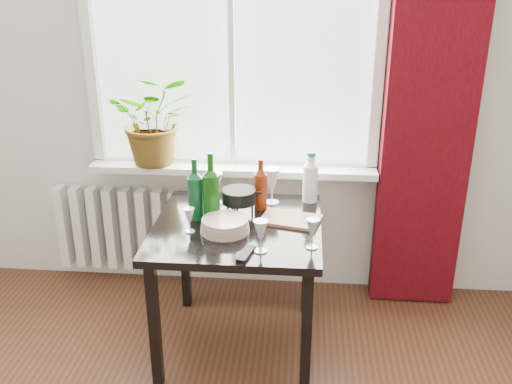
# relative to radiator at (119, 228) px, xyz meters

# --- Properties ---
(window) EXTENTS (1.72, 0.08, 1.62)m
(window) POSITION_rel_radiator_xyz_m (0.75, 0.04, 1.22)
(window) COLOR white
(window) RESTS_ON ground
(windowsill) EXTENTS (1.72, 0.20, 0.04)m
(windowsill) POSITION_rel_radiator_xyz_m (0.75, -0.03, 0.44)
(windowsill) COLOR white
(windowsill) RESTS_ON ground
(curtain) EXTENTS (0.50, 0.12, 2.56)m
(curtain) POSITION_rel_radiator_xyz_m (1.87, -0.06, 0.92)
(curtain) COLOR #39050A
(curtain) RESTS_ON ground
(radiator) EXTENTS (0.80, 0.10, 0.55)m
(radiator) POSITION_rel_radiator_xyz_m (0.00, 0.00, 0.00)
(radiator) COLOR white
(radiator) RESTS_ON ground
(table) EXTENTS (0.85, 0.85, 0.74)m
(table) POSITION_rel_radiator_xyz_m (0.85, -0.63, 0.27)
(table) COLOR black
(table) RESTS_ON ground
(potted_plant) EXTENTS (0.54, 0.48, 0.54)m
(potted_plant) POSITION_rel_radiator_xyz_m (0.29, -0.03, 0.74)
(potted_plant) COLOR #337920
(potted_plant) RESTS_ON windowsill
(wine_bottle_left) EXTENTS (0.09, 0.09, 0.33)m
(wine_bottle_left) POSITION_rel_radiator_xyz_m (0.63, -0.58, 0.53)
(wine_bottle_left) COLOR #0D441F
(wine_bottle_left) RESTS_ON table
(wine_bottle_right) EXTENTS (0.10, 0.10, 0.37)m
(wine_bottle_right) POSITION_rel_radiator_xyz_m (0.71, -0.59, 0.55)
(wine_bottle_right) COLOR #0E440D
(wine_bottle_right) RESTS_ON table
(bottle_amber) EXTENTS (0.09, 0.09, 0.29)m
(bottle_amber) POSITION_rel_radiator_xyz_m (0.95, -0.42, 0.50)
(bottle_amber) COLOR maroon
(bottle_amber) RESTS_ON table
(cleaning_bottle) EXTENTS (0.10, 0.10, 0.29)m
(cleaning_bottle) POSITION_rel_radiator_xyz_m (1.22, -0.29, 0.51)
(cleaning_bottle) COLOR white
(cleaning_bottle) RESTS_ON table
(wineglass_front_right) EXTENTS (0.08, 0.08, 0.16)m
(wineglass_front_right) POSITION_rel_radiator_xyz_m (0.99, -0.91, 0.44)
(wineglass_front_right) COLOR silver
(wineglass_front_right) RESTS_ON table
(wineglass_far_right) EXTENTS (0.07, 0.07, 0.15)m
(wineglass_far_right) POSITION_rel_radiator_xyz_m (1.23, -0.86, 0.43)
(wineglass_far_right) COLOR #B0B7BD
(wineglass_far_right) RESTS_ON table
(wineglass_back_center) EXTENTS (0.12, 0.12, 0.21)m
(wineglass_back_center) POSITION_rel_radiator_xyz_m (1.01, -0.34, 0.46)
(wineglass_back_center) COLOR silver
(wineglass_back_center) RESTS_ON table
(wineglass_back_left) EXTENTS (0.08, 0.08, 0.18)m
(wineglass_back_left) POSITION_rel_radiator_xyz_m (0.70, -0.37, 0.45)
(wineglass_back_left) COLOR white
(wineglass_back_left) RESTS_ON table
(wineglass_front_left) EXTENTS (0.06, 0.06, 0.13)m
(wineglass_front_left) POSITION_rel_radiator_xyz_m (0.63, -0.74, 0.42)
(wineglass_front_left) COLOR silver
(wineglass_front_left) RESTS_ON table
(plate_stack) EXTENTS (0.29, 0.29, 0.07)m
(plate_stack) POSITION_rel_radiator_xyz_m (0.80, -0.72, 0.39)
(plate_stack) COLOR #BFAF9E
(plate_stack) RESTS_ON table
(fondue_pot) EXTENTS (0.23, 0.21, 0.14)m
(fondue_pot) POSITION_rel_radiator_xyz_m (0.84, -0.50, 0.43)
(fondue_pot) COLOR black
(fondue_pot) RESTS_ON table
(tv_remote) EXTENTS (0.08, 0.16, 0.02)m
(tv_remote) POSITION_rel_radiator_xyz_m (0.93, -0.96, 0.37)
(tv_remote) COLOR black
(tv_remote) RESTS_ON table
(cutting_board) EXTENTS (0.33, 0.26, 0.02)m
(cutting_board) POSITION_rel_radiator_xyz_m (1.12, -0.57, 0.37)
(cutting_board) COLOR #9F6E48
(cutting_board) RESTS_ON table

